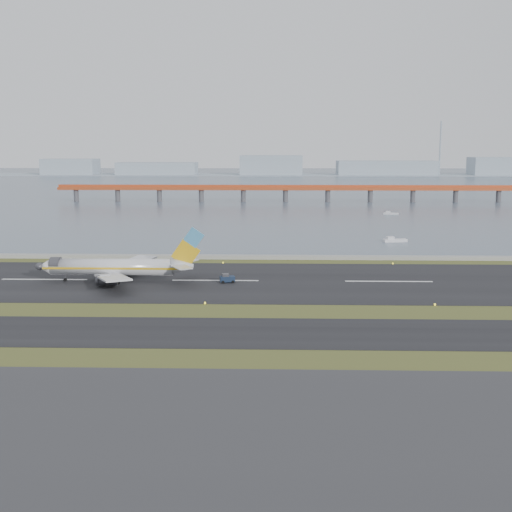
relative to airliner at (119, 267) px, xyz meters
The scene contains 12 objects.
ground 35.88m from the airliner, 51.96° to the right, with size 1000.00×1000.00×0.00m, color #34481A.
apron_strip 86.06m from the airliner, 75.17° to the right, with size 1000.00×50.00×0.10m, color #313134.
taxiway_strip 45.89m from the airliner, 61.26° to the right, with size 1000.00×18.00×0.10m, color black.
runway_strip 22.35m from the airliner, ahead, with size 1000.00×45.00×0.10m, color black.
seawall 38.84m from the airliner, 55.38° to the left, with size 1000.00×2.50×1.00m, color gray.
bay_water 432.45m from the airliner, 87.08° to the left, with size 1400.00×800.00×1.30m, color #495A69.
red_pier 225.85m from the airliner, 79.28° to the left, with size 260.00×5.00×10.20m.
far_shoreline 592.95m from the airliner, 86.56° to the left, with size 1400.00×80.00×60.50m.
airliner is the anchor object (origin of this frame).
pushback_tug 25.00m from the airliner, ahead, with size 3.66×2.59×2.13m.
workboat_near 99.57m from the airliner, 41.17° to the left, with size 8.09×3.85×1.89m.
workboat_far 177.14m from the airliner, 59.72° to the left, with size 7.10×3.98×1.65m.
Camera 1 is at (13.50, -115.06, 30.42)m, focal length 45.00 mm.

